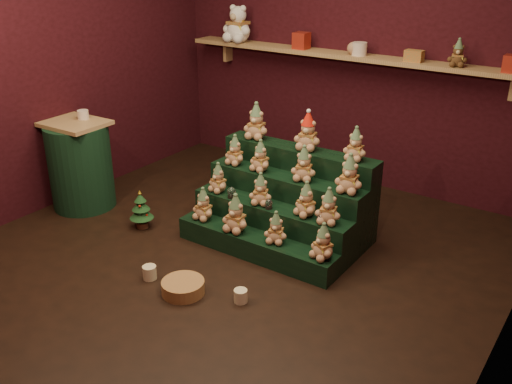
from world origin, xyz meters
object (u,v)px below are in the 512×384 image
Objects in this scene: mug_left at (150,272)px; white_bear at (238,19)px; riser_tier_front at (255,246)px; mug_right at (241,296)px; brown_bear at (458,53)px; snow_globe_a at (232,193)px; side_table at (80,165)px; mini_christmas_tree at (141,209)px; snow_globe_c at (320,219)px; wicker_basket at (183,287)px; snow_globe_b at (269,204)px.

mug_left is 3.05m from white_bear.
riser_tier_front is at bearing -49.15° from white_bear.
riser_tier_front is 0.64m from mug_right.
brown_bear is (0.61, 2.33, 1.39)m from mug_right.
side_table is (-1.53, -0.29, 0.00)m from snow_globe_a.
side_table is 2.33× the size of mini_christmas_tree.
brown_bear is (1.34, 2.47, 1.38)m from mug_left.
snow_globe_c is 0.25× the size of wicker_basket.
snow_globe_c is at bearing 55.53° from wicker_basket.
snow_globe_c is at bearing 74.43° from mug_right.
riser_tier_front is 0.85m from mug_left.
mug_right is (0.73, 0.14, -0.00)m from mug_left.
white_bear is (-1.43, 1.75, 1.47)m from riser_tier_front.
mug_left is at bearing -66.87° from white_bear.
riser_tier_front is 14.70× the size of mug_right.
side_table is 8.67× the size of mug_right.
side_table is at bearing -161.97° from brown_bear.
mini_christmas_tree is at bearing -78.55° from white_bear.
riser_tier_front is 2.38m from brown_bear.
snow_globe_c is at bearing 0.00° from snow_globe_b.
brown_bear reaches higher than mini_christmas_tree.
snow_globe_b is 1.18m from mini_christmas_tree.
snow_globe_c is at bearing 18.28° from riser_tier_front.
side_table is (-2.36, -0.29, 0.01)m from snow_globe_c.
wicker_basket is 3.01m from brown_bear.
snow_globe_c reaches higher than mug_left.
mini_christmas_tree is at bearing 149.67° from wicker_basket.
brown_bear is at bearing 43.78° from mini_christmas_tree.
snow_globe_c is 2.74m from white_bear.
mini_christmas_tree is at bearing -172.07° from riser_tier_front.
snow_globe_a reaches higher than mini_christmas_tree.
side_table reaches higher than wicker_basket.
snow_globe_c is (0.46, 0.00, -0.00)m from snow_globe_b.
snow_globe_b is at bearing -180.00° from snow_globe_c.
mug_right is at bearing -120.84° from brown_bear.
mini_christmas_tree is 1.15× the size of wicker_basket.
mug_left is (-0.47, -0.88, -0.35)m from snow_globe_b.
side_table is 3.62× the size of brown_bear.
mug_right is at bearing -17.20° from mini_christmas_tree.
side_table is at bearing -175.98° from riser_tier_front.
white_bear is at bearing 75.00° from side_table.
mini_christmas_tree is at bearing 162.80° from mug_right.
mug_right is (2.15, -0.45, -0.36)m from side_table.
snow_globe_c is 0.81× the size of mug_right.
brown_bear is at bearing 1.59° from white_bear.
snow_globe_a is 0.98m from wicker_basket.
mini_christmas_tree reaches higher than wicker_basket.
snow_globe_b is at bearing -134.80° from brown_bear.
wicker_basket is at bearing -0.61° from mug_left.
snow_globe_a is (-0.35, 0.16, 0.32)m from riser_tier_front.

